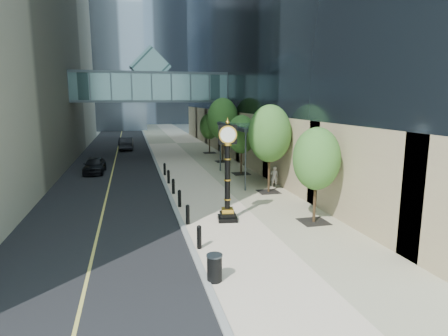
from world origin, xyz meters
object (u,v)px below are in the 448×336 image
at_px(trash_bin, 215,269).
at_px(car_near, 95,165).
at_px(pedestrian, 274,177).
at_px(street_clock, 227,178).
at_px(car_far, 126,143).

bearing_deg(trash_bin, car_near, 104.86).
relative_size(trash_bin, pedestrian, 0.59).
height_order(trash_bin, car_near, car_near).
relative_size(street_clock, trash_bin, 5.73).
relative_size(trash_bin, car_far, 0.19).
relative_size(street_clock, car_far, 1.09).
relative_size(street_clock, pedestrian, 3.41).
height_order(pedestrian, car_far, car_far).
height_order(street_clock, car_far, street_clock).
distance_m(trash_bin, pedestrian, 14.62).
bearing_deg(street_clock, trash_bin, -99.49).
relative_size(car_near, car_far, 0.86).
bearing_deg(car_near, street_clock, -60.78).
xyz_separation_m(street_clock, pedestrian, (5.12, 6.46, -1.48)).
bearing_deg(street_clock, car_near, 125.92).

